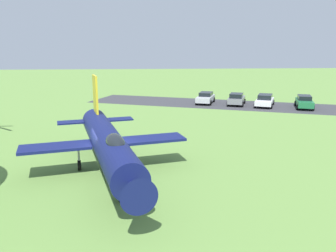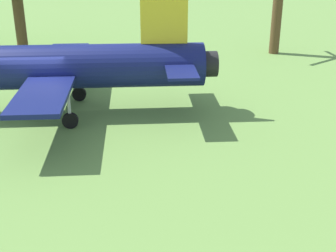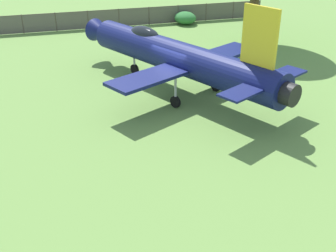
# 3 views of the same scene
# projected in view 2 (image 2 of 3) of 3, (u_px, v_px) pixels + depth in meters

# --- Properties ---
(ground_plane) EXTENTS (200.00, 200.00, 0.00)m
(ground_plane) POSITION_uv_depth(u_px,v_px,m) (43.00, 114.00, 18.39)
(ground_plane) COLOR #668E42
(display_jet) EXTENTS (9.80, 14.68, 5.39)m
(display_jet) POSITION_uv_depth(u_px,v_px,m) (28.00, 66.00, 17.61)
(display_jet) COLOR #111951
(display_jet) RESTS_ON ground_plane
(palm_tree) EXTENTS (3.80, 4.06, 5.84)m
(palm_tree) POSITION_uv_depth(u_px,v_px,m) (278.00, 5.00, 26.91)
(palm_tree) COLOR brown
(palm_tree) RESTS_ON ground_plane
(info_plaque) EXTENTS (0.68, 0.54, 1.14)m
(info_plaque) POSITION_uv_depth(u_px,v_px,m) (50.00, 52.00, 24.70)
(info_plaque) COLOR #333333
(info_plaque) RESTS_ON ground_plane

